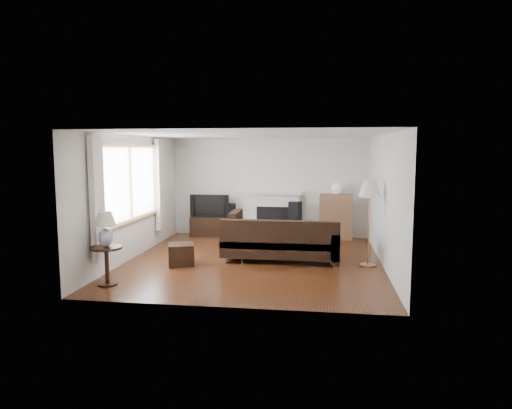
# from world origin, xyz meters

# --- Properties ---
(room) EXTENTS (5.10, 5.60, 2.54)m
(room) POSITION_xyz_m (0.00, 0.00, 1.25)
(room) COLOR #4C2411
(room) RESTS_ON ground
(window) EXTENTS (0.12, 2.74, 1.54)m
(window) POSITION_xyz_m (-2.45, -0.20, 1.55)
(window) COLOR olive
(window) RESTS_ON room
(curtain_near) EXTENTS (0.10, 0.35, 2.10)m
(curtain_near) POSITION_xyz_m (-2.40, -1.72, 1.40)
(curtain_near) COLOR silver
(curtain_near) RESTS_ON room
(curtain_far) EXTENTS (0.10, 0.35, 2.10)m
(curtain_far) POSITION_xyz_m (-2.40, 1.32, 1.40)
(curtain_far) COLOR silver
(curtain_far) RESTS_ON room
(fireplace) EXTENTS (1.40, 0.26, 1.15)m
(fireplace) POSITION_xyz_m (0.15, 2.64, 0.57)
(fireplace) COLOR white
(fireplace) RESTS_ON room
(tv_stand) EXTENTS (1.00, 0.45, 0.50)m
(tv_stand) POSITION_xyz_m (-1.49, 2.49, 0.25)
(tv_stand) COLOR black
(tv_stand) RESTS_ON ground
(television) EXTENTS (1.00, 0.13, 0.58)m
(television) POSITION_xyz_m (-1.49, 2.49, 0.79)
(television) COLOR black
(television) RESTS_ON tv_stand
(speaker_left) EXTENTS (0.25, 0.30, 0.84)m
(speaker_left) POSITION_xyz_m (-0.99, 2.55, 0.42)
(speaker_left) COLOR black
(speaker_left) RESTS_ON ground
(speaker_right) EXTENTS (0.34, 0.37, 0.92)m
(speaker_right) POSITION_xyz_m (0.68, 2.54, 0.46)
(speaker_right) COLOR black
(speaker_right) RESTS_ON ground
(bookshelf) EXTENTS (0.81, 0.39, 1.12)m
(bookshelf) POSITION_xyz_m (1.69, 2.53, 0.56)
(bookshelf) COLOR brown
(bookshelf) RESTS_ON ground
(globe_lamp) EXTENTS (0.27, 0.27, 0.27)m
(globe_lamp) POSITION_xyz_m (1.69, 2.53, 1.25)
(globe_lamp) COLOR white
(globe_lamp) RESTS_ON bookshelf
(sectional_sofa) EXTENTS (2.50, 1.83, 0.81)m
(sectional_sofa) POSITION_xyz_m (0.52, 0.08, 0.40)
(sectional_sofa) COLOR black
(sectional_sofa) RESTS_ON ground
(coffee_table) EXTENTS (1.12, 0.84, 0.39)m
(coffee_table) POSITION_xyz_m (0.72, 1.45, 0.19)
(coffee_table) COLOR #9A6C49
(coffee_table) RESTS_ON ground
(footstool) EXTENTS (0.61, 0.61, 0.41)m
(footstool) POSITION_xyz_m (-1.35, -0.50, 0.20)
(footstool) COLOR black
(footstool) RESTS_ON ground
(floor_lamp) EXTENTS (0.47, 0.47, 1.63)m
(floor_lamp) POSITION_xyz_m (2.22, -0.10, 0.82)
(floor_lamp) COLOR #C68844
(floor_lamp) RESTS_ON ground
(side_table) EXTENTS (0.51, 0.51, 0.64)m
(side_table) POSITION_xyz_m (-2.15, -1.97, 0.32)
(side_table) COLOR black
(side_table) RESTS_ON ground
(table_lamp) EXTENTS (0.35, 0.35, 0.56)m
(table_lamp) POSITION_xyz_m (-2.15, -1.97, 0.92)
(table_lamp) COLOR silver
(table_lamp) RESTS_ON side_table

